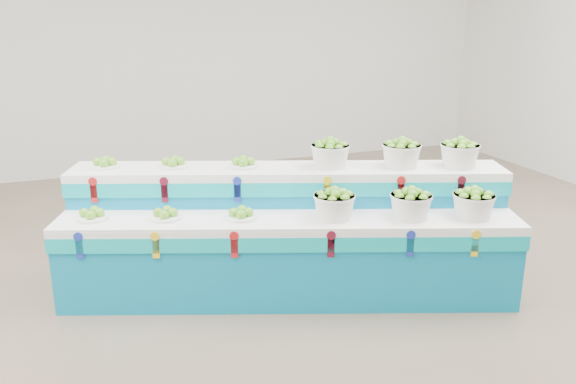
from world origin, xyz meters
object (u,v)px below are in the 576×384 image
at_px(display_stand, 288,233).
at_px(plate_upper_mid, 173,162).
at_px(basket_upper_right, 460,153).
at_px(basket_lower_left, 334,204).

relative_size(display_stand, plate_upper_mid, 15.13).
distance_m(display_stand, plate_upper_mid, 1.14).
bearing_deg(plate_upper_mid, basket_upper_right, -19.22).
height_order(plate_upper_mid, basket_upper_right, basket_upper_right).
bearing_deg(display_stand, plate_upper_mid, 166.71).
height_order(display_stand, plate_upper_mid, plate_upper_mid).
bearing_deg(display_stand, basket_lower_left, -32.43).
distance_m(basket_lower_left, plate_upper_mid, 1.43).
xyz_separation_m(basket_lower_left, basket_upper_right, (1.19, 0.07, 0.30)).
xyz_separation_m(display_stand, plate_upper_mid, (-0.84, 0.54, 0.56)).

